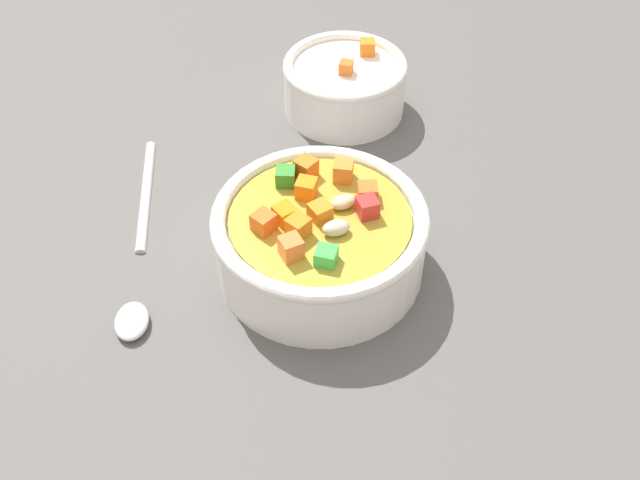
% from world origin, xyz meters
% --- Properties ---
extents(ground_plane, '(1.40, 1.40, 0.02)m').
position_xyz_m(ground_plane, '(0.00, 0.00, -0.01)').
color(ground_plane, '#565451').
extents(soup_bowl_main, '(0.16, 0.16, 0.07)m').
position_xyz_m(soup_bowl_main, '(-0.00, 0.00, 0.03)').
color(soup_bowl_main, white).
rests_on(soup_bowl_main, ground_plane).
extents(spoon, '(0.02, 0.23, 0.01)m').
position_xyz_m(spoon, '(-0.14, 0.03, 0.00)').
color(spoon, silver).
rests_on(spoon, ground_plane).
extents(side_bowl_small, '(0.12, 0.12, 0.06)m').
position_xyz_m(side_bowl_small, '(0.04, 0.20, 0.03)').
color(side_bowl_small, white).
rests_on(side_bowl_small, ground_plane).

